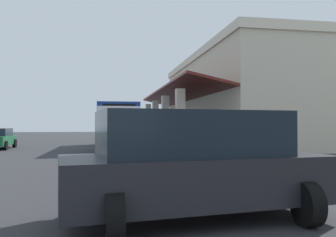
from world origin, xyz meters
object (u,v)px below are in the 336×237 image
(potted_palm, at_px, (153,136))
(transit_bus, at_px, (116,123))
(parked_suv_charcoal, at_px, (194,164))
(pedestrian, at_px, (121,140))
(parked_sedan_red, at_px, (181,156))

(potted_palm, bearing_deg, transit_bus, -20.82)
(transit_bus, xyz_separation_m, parked_suv_charcoal, (20.21, 0.81, -0.84))
(pedestrian, xyz_separation_m, potted_palm, (-21.16, 4.37, -0.44))
(transit_bus, distance_m, parked_sedan_red, 15.69)
(parked_suv_charcoal, distance_m, potted_palm, 31.71)
(potted_palm, bearing_deg, parked_sedan_red, -5.81)
(transit_bus, xyz_separation_m, parked_sedan_red, (15.57, 1.56, -1.10))
(transit_bus, distance_m, pedestrian, 9.90)
(parked_suv_charcoal, relative_size, parked_sedan_red, 1.11)
(transit_bus, bearing_deg, parked_sedan_red, 5.74)
(parked_suv_charcoal, bearing_deg, potted_palm, 173.68)
(parked_sedan_red, bearing_deg, pedestrian, -163.99)
(potted_palm, bearing_deg, pedestrian, -11.67)
(transit_bus, bearing_deg, parked_suv_charcoal, 2.29)
(transit_bus, relative_size, pedestrian, 6.35)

